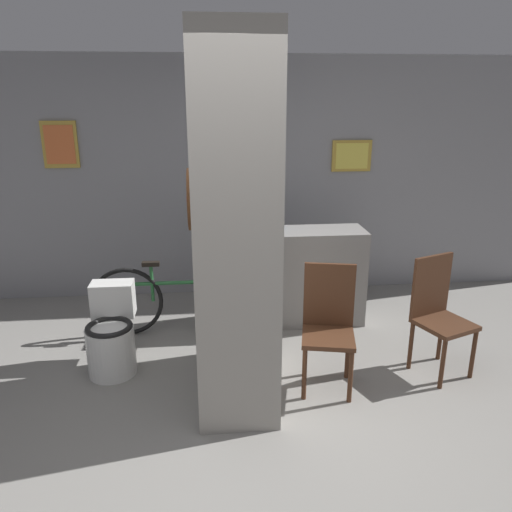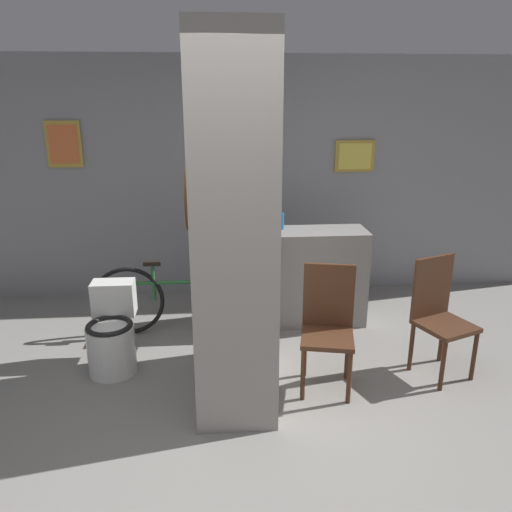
{
  "view_description": "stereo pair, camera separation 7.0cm",
  "coord_description": "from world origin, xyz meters",
  "px_view_note": "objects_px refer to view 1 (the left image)",
  "views": [
    {
      "loc": [
        -0.09,
        -2.85,
        2.19
      ],
      "look_at": [
        0.28,
        0.96,
        0.95
      ],
      "focal_mm": 35.0,
      "sensor_mm": 36.0,
      "label": 1
    },
    {
      "loc": [
        -0.02,
        -2.86,
        2.19
      ],
      "look_at": [
        0.28,
        0.96,
        0.95
      ],
      "focal_mm": 35.0,
      "sensor_mm": 36.0,
      "label": 2
    }
  ],
  "objects_px": {
    "chair_by_doorway": "(438,311)",
    "bicycle": "(179,298)",
    "chair_near_pillar": "(328,323)",
    "bottle_tall": "(278,220)",
    "toilet": "(112,337)"
  },
  "relations": [
    {
      "from": "bicycle",
      "to": "bottle_tall",
      "type": "distance_m",
      "value": 1.21
    },
    {
      "from": "bicycle",
      "to": "toilet",
      "type": "bearing_deg",
      "value": -129.43
    },
    {
      "from": "chair_by_doorway",
      "to": "bicycle",
      "type": "relative_size",
      "value": 0.59
    },
    {
      "from": "toilet",
      "to": "bicycle",
      "type": "bearing_deg",
      "value": 50.57
    },
    {
      "from": "toilet",
      "to": "chair_near_pillar",
      "type": "height_order",
      "value": "chair_near_pillar"
    },
    {
      "from": "toilet",
      "to": "bottle_tall",
      "type": "height_order",
      "value": "bottle_tall"
    },
    {
      "from": "bottle_tall",
      "to": "toilet",
      "type": "bearing_deg",
      "value": -149.67
    },
    {
      "from": "toilet",
      "to": "chair_near_pillar",
      "type": "distance_m",
      "value": 1.77
    },
    {
      "from": "chair_by_doorway",
      "to": "bottle_tall",
      "type": "height_order",
      "value": "bottle_tall"
    },
    {
      "from": "chair_by_doorway",
      "to": "bicycle",
      "type": "height_order",
      "value": "chair_by_doorway"
    },
    {
      "from": "bicycle",
      "to": "bottle_tall",
      "type": "relative_size",
      "value": 6.6
    },
    {
      "from": "toilet",
      "to": "chair_by_doorway",
      "type": "relative_size",
      "value": 0.72
    },
    {
      "from": "chair_near_pillar",
      "to": "bottle_tall",
      "type": "bearing_deg",
      "value": 112.05
    },
    {
      "from": "chair_near_pillar",
      "to": "bicycle",
      "type": "relative_size",
      "value": 0.59
    },
    {
      "from": "bicycle",
      "to": "chair_near_pillar",
      "type": "bearing_deg",
      "value": -40.18
    }
  ]
}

